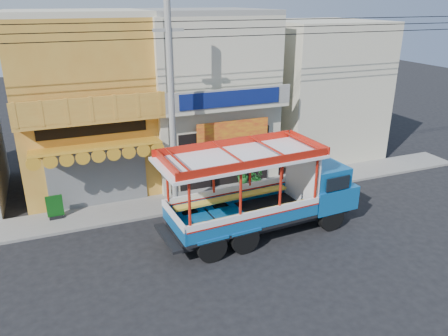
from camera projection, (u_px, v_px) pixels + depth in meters
name	position (u px, v px, depth m)	size (l,w,h in m)	color
ground	(225.00, 243.00, 16.67)	(90.00, 90.00, 0.00)	black
sidewalk	(193.00, 199.00, 20.10)	(30.00, 2.00, 0.12)	slate
shophouse_left	(84.00, 102.00, 20.67)	(6.00, 7.50, 8.24)	#C27F2B
shophouse_right	(204.00, 93.00, 22.76)	(6.00, 6.75, 8.24)	beige
party_pilaster	(163.00, 114.00, 19.06)	(0.35, 0.30, 8.00)	beige
filler_building_right	(317.00, 89.00, 25.35)	(6.00, 6.00, 7.60)	beige
utility_pole	(175.00, 97.00, 17.40)	(28.00, 0.26, 9.00)	gray
songthaew_truck	(274.00, 189.00, 17.00)	(7.97, 3.03, 3.65)	black
green_sign	(55.00, 209.00, 18.13)	(0.67, 0.32, 1.02)	black
potted_plant_a	(256.00, 177.00, 21.36)	(0.76, 0.66, 0.84)	#18561E
potted_plant_c	(243.00, 175.00, 21.51)	(0.54, 0.54, 0.96)	#18561E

